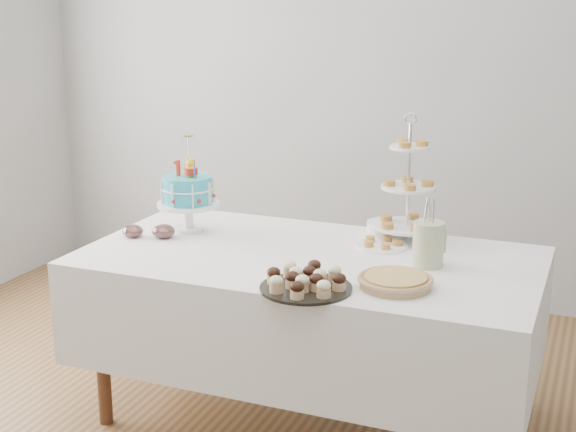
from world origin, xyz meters
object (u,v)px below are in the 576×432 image
at_px(utensil_pitcher, 428,242).
at_px(plate_stack, 385,229).
at_px(birthday_cake, 188,206).
at_px(cupcake_tray, 306,280).
at_px(table, 309,305).
at_px(jam_bowl_a, 133,231).
at_px(pie, 395,281).
at_px(jam_bowl_b, 164,232).
at_px(tiered_stand, 408,188).
at_px(pastry_plate, 382,244).

bearing_deg(utensil_pitcher, plate_stack, 113.91).
height_order(birthday_cake, cupcake_tray, birthday_cake).
bearing_deg(birthday_cake, plate_stack, 22.74).
xyz_separation_m(table, jam_bowl_a, (-0.84, -0.05, 0.25)).
xyz_separation_m(jam_bowl_a, utensil_pitcher, (1.34, 0.10, 0.07)).
bearing_deg(plate_stack, pie, -71.54).
xyz_separation_m(cupcake_tray, jam_bowl_b, (-0.84, 0.39, -0.01)).
bearing_deg(jam_bowl_b, tiered_stand, 20.58).
distance_m(birthday_cake, pastry_plate, 0.92).
bearing_deg(tiered_stand, jam_bowl_a, -159.79).
bearing_deg(plate_stack, birthday_cake, -162.82).
distance_m(tiered_stand, jam_bowl_b, 1.12).
distance_m(cupcake_tray, jam_bowl_b, 0.93).
xyz_separation_m(cupcake_tray, pastry_plate, (0.12, 0.62, -0.02)).
bearing_deg(plate_stack, jam_bowl_a, -156.85).
relative_size(birthday_cake, jam_bowl_a, 4.65).
relative_size(plate_stack, utensil_pitcher, 0.61).
bearing_deg(cupcake_tray, tiered_stand, 76.27).
height_order(pastry_plate, jam_bowl_a, jam_bowl_a).
bearing_deg(utensil_pitcher, table, 171.27).
height_order(pie, jam_bowl_b, jam_bowl_b).
distance_m(tiered_stand, plate_stack, 0.23).
xyz_separation_m(plate_stack, pastry_plate, (0.03, -0.18, -0.02)).
height_order(birthday_cake, jam_bowl_a, birthday_cake).
distance_m(plate_stack, utensil_pitcher, 0.46).
height_order(table, utensil_pitcher, utensil_pitcher).
bearing_deg(jam_bowl_b, cupcake_tray, -24.86).
relative_size(pastry_plate, jam_bowl_b, 2.19).
relative_size(plate_stack, pastry_plate, 0.75).
height_order(birthday_cake, tiered_stand, tiered_stand).
height_order(cupcake_tray, jam_bowl_a, cupcake_tray).
relative_size(pie, pastry_plate, 1.25).
xyz_separation_m(table, birthday_cake, (-0.65, 0.13, 0.35)).
relative_size(table, utensil_pitcher, 6.82).
bearing_deg(utensil_pitcher, cupcake_tray, -142.81).
relative_size(birthday_cake, tiered_stand, 0.78).
bearing_deg(plate_stack, tiered_stand, -13.13).
relative_size(birthday_cake, pie, 1.56).
bearing_deg(birthday_cake, table, -5.77).
bearing_deg(jam_bowl_b, jam_bowl_a, -162.65).
bearing_deg(pastry_plate, jam_bowl_a, -165.76).
height_order(plate_stack, jam_bowl_b, plate_stack).
relative_size(pastry_plate, jam_bowl_a, 2.38).
bearing_deg(birthday_cake, pie, -13.80).
xyz_separation_m(pie, plate_stack, (-0.22, 0.65, 0.01)).
bearing_deg(jam_bowl_a, table, 3.65).
distance_m(tiered_stand, utensil_pitcher, 0.40).
distance_m(jam_bowl_a, utensil_pitcher, 1.34).
distance_m(plate_stack, jam_bowl_b, 1.01).
xyz_separation_m(tiered_stand, pastry_plate, (-0.07, -0.15, -0.22)).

